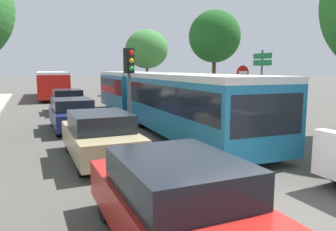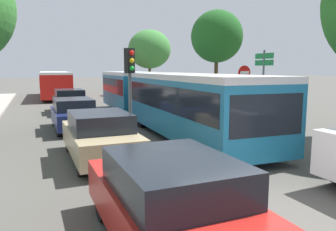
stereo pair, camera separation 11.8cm
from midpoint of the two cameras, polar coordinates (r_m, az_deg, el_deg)
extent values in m
plane|color=#4F4C47|center=(6.31, 17.11, -17.18)|extent=(200.00, 200.00, 0.00)
cube|color=teal|center=(12.51, 4.07, 1.74)|extent=(2.68, 9.32, 2.00)
cube|color=black|center=(12.47, 4.09, 3.38)|extent=(2.69, 8.95, 0.88)
cube|color=silver|center=(12.43, 4.12, 6.77)|extent=(2.68, 9.32, 0.20)
cube|color=teal|center=(20.78, -6.21, 4.27)|extent=(2.62, 6.40, 2.00)
cube|color=black|center=(20.76, -6.22, 5.26)|extent=(2.64, 6.14, 0.88)
cube|color=silver|center=(20.73, -6.25, 7.30)|extent=(2.62, 6.40, 0.20)
cylinder|color=black|center=(17.27, -3.12, 3.52)|extent=(1.86, 1.01, 1.84)
cube|color=black|center=(8.57, 17.14, 0.04)|extent=(2.19, 0.14, 1.07)
cylinder|color=black|center=(10.64, 15.97, -3.96)|extent=(0.31, 0.98, 0.98)
cylinder|color=black|center=(9.56, 5.83, -5.05)|extent=(0.31, 0.98, 0.98)
cylinder|color=black|center=(15.72, 2.95, 0.20)|extent=(0.31, 0.98, 0.98)
cylinder|color=black|center=(15.00, -4.38, -0.20)|extent=(0.31, 0.98, 0.98)
cylinder|color=black|center=(21.13, -3.43, 2.24)|extent=(0.31, 0.98, 0.98)
cylinder|color=black|center=(20.61, -8.99, 2.01)|extent=(0.31, 0.98, 0.98)
cube|color=red|center=(32.04, -19.02, 5.15)|extent=(2.73, 11.08, 1.92)
cube|color=black|center=(32.03, -19.04, 5.76)|extent=(2.74, 10.53, 0.81)
cube|color=silver|center=(32.01, -19.10, 7.03)|extent=(2.73, 11.08, 0.19)
cylinder|color=black|center=(35.70, -20.79, 4.13)|extent=(0.31, 0.97, 0.96)
cylinder|color=black|center=(35.75, -17.49, 4.29)|extent=(0.31, 0.97, 0.96)
cylinder|color=black|center=(28.77, -20.79, 3.28)|extent=(0.31, 0.97, 0.96)
cylinder|color=black|center=(28.83, -16.71, 3.48)|extent=(0.31, 0.97, 0.96)
cube|color=#B21E19|center=(5.03, 1.19, -16.29)|extent=(1.79, 4.11, 0.66)
cube|color=black|center=(4.73, 1.70, -10.30)|extent=(1.62, 2.16, 0.51)
cylinder|color=black|center=(6.08, -10.56, -14.76)|extent=(0.22, 0.63, 0.62)
cylinder|color=black|center=(6.51, 2.37, -13.04)|extent=(0.22, 0.63, 0.62)
cube|color=tan|center=(9.84, -11.47, -4.22)|extent=(1.78, 4.10, 0.66)
cube|color=black|center=(9.64, -11.45, -0.95)|extent=(1.62, 2.16, 0.50)
cylinder|color=black|center=(11.06, -16.48, -4.47)|extent=(0.22, 0.62, 0.62)
cylinder|color=black|center=(11.30, -9.14, -3.97)|extent=(0.22, 0.62, 0.62)
cylinder|color=black|center=(8.54, -14.47, -8.10)|extent=(0.22, 0.62, 0.62)
cylinder|color=black|center=(8.86, -5.07, -7.29)|extent=(0.22, 0.62, 0.62)
cube|color=navy|center=(14.89, -15.88, -0.25)|extent=(1.74, 3.99, 0.64)
cube|color=black|center=(14.73, -15.92, 1.89)|extent=(1.58, 2.10, 0.49)
cylinder|color=black|center=(16.11, -18.89, -0.71)|extent=(0.22, 0.61, 0.60)
cylinder|color=black|center=(16.27, -13.93, -0.42)|extent=(0.22, 0.61, 0.60)
cylinder|color=black|center=(13.61, -18.12, -2.24)|extent=(0.22, 0.61, 0.60)
cylinder|color=black|center=(13.79, -12.27, -1.88)|extent=(0.22, 0.61, 0.60)
cube|color=black|center=(20.90, -16.61, 2.11)|extent=(1.79, 4.11, 0.66)
cube|color=black|center=(20.75, -16.65, 3.69)|extent=(1.62, 2.16, 0.51)
cylinder|color=black|center=(22.16, -18.83, 1.64)|extent=(0.22, 0.63, 0.62)
cylinder|color=black|center=(22.30, -15.10, 1.83)|extent=(0.22, 0.63, 0.62)
cylinder|color=black|center=(19.57, -18.27, 0.85)|extent=(0.22, 0.63, 0.62)
cylinder|color=black|center=(19.73, -14.06, 1.07)|extent=(0.22, 0.63, 0.62)
cylinder|color=#56595E|center=(12.19, -6.36, 3.58)|extent=(0.12, 0.12, 3.40)
cube|color=black|center=(12.16, -6.45, 9.46)|extent=(0.38, 0.33, 0.90)
sphere|color=red|center=(12.04, -6.06, 10.81)|extent=(0.18, 0.18, 0.18)
sphere|color=#EAAD14|center=(12.03, -6.04, 9.48)|extent=(0.18, 0.18, 0.18)
sphere|color=green|center=(12.03, -6.02, 8.15)|extent=(0.18, 0.18, 0.18)
cylinder|color=#56595E|center=(16.76, 13.20, 2.94)|extent=(0.08, 0.08, 2.40)
cylinder|color=red|center=(16.69, 13.34, 7.28)|extent=(0.70, 0.03, 0.70)
cube|color=white|center=(16.68, 13.38, 7.28)|extent=(0.50, 0.04, 0.14)
cylinder|color=#56595E|center=(17.59, 16.39, 5.02)|extent=(0.10, 0.10, 3.60)
cube|color=#197A38|center=(17.58, 16.59, 9.91)|extent=(0.07, 1.40, 0.28)
cube|color=#197A38|center=(17.57, 16.55, 8.80)|extent=(0.07, 1.40, 0.28)
cylinder|color=#51381E|center=(23.04, 8.48, 5.82)|extent=(0.26, 0.26, 3.51)
ellipsoid|color=#1E561E|center=(23.12, 8.65, 13.46)|extent=(3.51, 3.51, 3.53)
ellipsoid|color=#1E561E|center=(22.60, 8.64, 12.24)|extent=(2.11, 2.11, 1.94)
cylinder|color=#51381E|center=(34.14, -3.10, 6.34)|extent=(0.28, 0.28, 3.16)
ellipsoid|color=#3D7F38|center=(34.18, -3.14, 11.46)|extent=(4.35, 4.35, 3.92)
camera|label=1|loc=(0.06, -89.67, 0.05)|focal=35.00mm
camera|label=2|loc=(0.06, 90.33, -0.05)|focal=35.00mm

